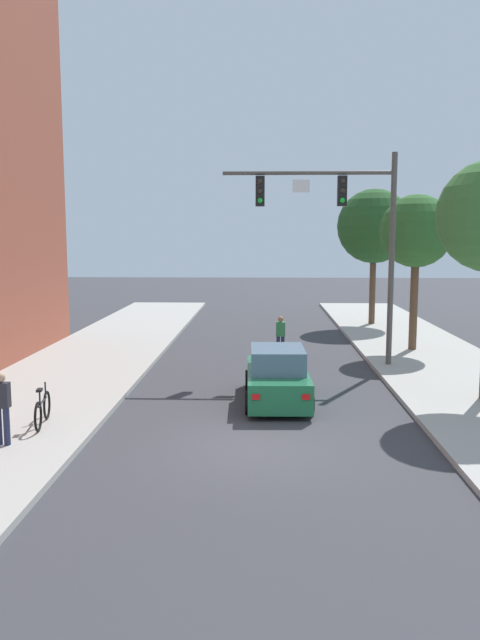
{
  "coord_description": "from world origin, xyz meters",
  "views": [
    {
      "loc": [
        0.03,
        -13.73,
        4.72
      ],
      "look_at": [
        -0.72,
        6.81,
        2.0
      ],
      "focal_mm": 35.26,
      "sensor_mm": 36.0,
      "label": 1
    }
  ],
  "objects_px": {
    "pedestrian_crossing_road": "(281,335)",
    "traffic_signal_mast": "(344,220)",
    "pedestrian_sidewalk_left_walker": "(2,405)",
    "street_tree_third": "(374,227)",
    "car_lead_green": "(277,377)",
    "bicycle_leaning": "(43,409)",
    "street_tree_second": "(416,232)"
  },
  "relations": [
    {
      "from": "traffic_signal_mast",
      "to": "pedestrian_crossing_road",
      "type": "xyz_separation_m",
      "value": [
        -2.16,
        1.9,
        -4.41
      ]
    },
    {
      "from": "traffic_signal_mast",
      "to": "pedestrian_sidewalk_left_walker",
      "type": "xyz_separation_m",
      "value": [
        -8.6,
        -9.31,
        -4.26
      ]
    },
    {
      "from": "car_lead_green",
      "to": "pedestrian_sidewalk_left_walker",
      "type": "bearing_deg",
      "value": -144.08
    },
    {
      "from": "pedestrian_crossing_road",
      "to": "street_tree_second",
      "type": "height_order",
      "value": "street_tree_second"
    },
    {
      "from": "pedestrian_crossing_road",
      "to": "street_tree_third",
      "type": "relative_size",
      "value": 0.23
    },
    {
      "from": "pedestrian_crossing_road",
      "to": "street_tree_second",
      "type": "relative_size",
      "value": 0.26
    },
    {
      "from": "traffic_signal_mast",
      "to": "pedestrian_sidewalk_left_walker",
      "type": "relative_size",
      "value": 4.57
    },
    {
      "from": "car_lead_green",
      "to": "bicycle_leaning",
      "type": "xyz_separation_m",
      "value": [
        -5.79,
        -2.96,
        -0.18
      ]
    },
    {
      "from": "car_lead_green",
      "to": "street_tree_second",
      "type": "height_order",
      "value": "street_tree_second"
    },
    {
      "from": "car_lead_green",
      "to": "street_tree_third",
      "type": "xyz_separation_m",
      "value": [
        5.38,
        15.68,
        4.54
      ]
    },
    {
      "from": "car_lead_green",
      "to": "pedestrian_sidewalk_left_walker",
      "type": "xyz_separation_m",
      "value": [
        -6.16,
        -4.46,
        0.34
      ]
    },
    {
      "from": "traffic_signal_mast",
      "to": "street_tree_second",
      "type": "height_order",
      "value": "traffic_signal_mast"
    },
    {
      "from": "pedestrian_crossing_road",
      "to": "bicycle_leaning",
      "type": "distance_m",
      "value": 11.46
    },
    {
      "from": "traffic_signal_mast",
      "to": "street_tree_third",
      "type": "bearing_deg",
      "value": 74.86
    },
    {
      "from": "pedestrian_sidewalk_left_walker",
      "to": "street_tree_third",
      "type": "relative_size",
      "value": 0.23
    },
    {
      "from": "street_tree_second",
      "to": "pedestrian_crossing_road",
      "type": "bearing_deg",
      "value": -167.33
    },
    {
      "from": "car_lead_green",
      "to": "street_tree_third",
      "type": "height_order",
      "value": "street_tree_third"
    },
    {
      "from": "pedestrian_sidewalk_left_walker",
      "to": "pedestrian_crossing_road",
      "type": "relative_size",
      "value": 1.0
    },
    {
      "from": "street_tree_second",
      "to": "pedestrian_sidewalk_left_walker",
      "type": "bearing_deg",
      "value": -133.71
    },
    {
      "from": "bicycle_leaning",
      "to": "street_tree_second",
      "type": "bearing_deg",
      "value": 43.51
    },
    {
      "from": "traffic_signal_mast",
      "to": "street_tree_third",
      "type": "relative_size",
      "value": 1.06
    },
    {
      "from": "pedestrian_sidewalk_left_walker",
      "to": "street_tree_third",
      "type": "bearing_deg",
      "value": 60.2
    },
    {
      "from": "traffic_signal_mast",
      "to": "bicycle_leaning",
      "type": "bearing_deg",
      "value": -136.53
    },
    {
      "from": "pedestrian_sidewalk_left_walker",
      "to": "pedestrian_crossing_road",
      "type": "xyz_separation_m",
      "value": [
        6.44,
        11.21,
        -0.15
      ]
    },
    {
      "from": "bicycle_leaning",
      "to": "car_lead_green",
      "type": "bearing_deg",
      "value": 27.1
    },
    {
      "from": "car_lead_green",
      "to": "pedestrian_crossing_road",
      "type": "relative_size",
      "value": 2.61
    },
    {
      "from": "traffic_signal_mast",
      "to": "street_tree_third",
      "type": "xyz_separation_m",
      "value": [
        2.93,
        10.83,
        -0.06
      ]
    },
    {
      "from": "street_tree_third",
      "to": "bicycle_leaning",
      "type": "bearing_deg",
      "value": -120.93
    },
    {
      "from": "traffic_signal_mast",
      "to": "pedestrian_crossing_road",
      "type": "distance_m",
      "value": 5.26
    },
    {
      "from": "pedestrian_crossing_road",
      "to": "bicycle_leaning",
      "type": "relative_size",
      "value": 0.93
    },
    {
      "from": "pedestrian_crossing_road",
      "to": "traffic_signal_mast",
      "type": "bearing_deg",
      "value": -41.26
    },
    {
      "from": "street_tree_third",
      "to": "traffic_signal_mast",
      "type": "bearing_deg",
      "value": -105.14
    }
  ]
}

